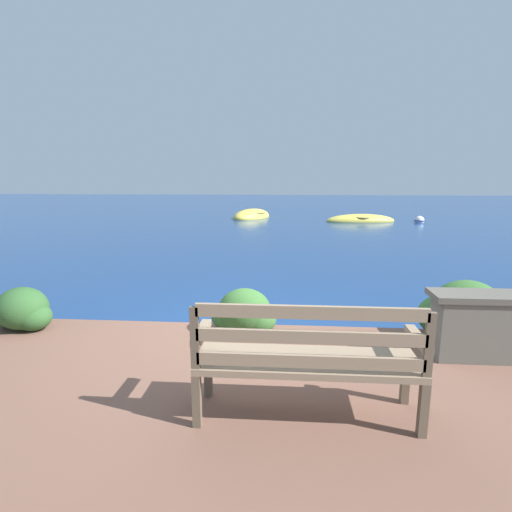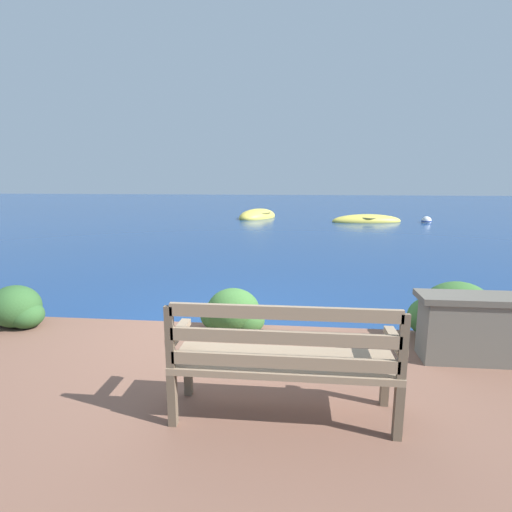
% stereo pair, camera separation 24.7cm
% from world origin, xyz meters
% --- Properties ---
extents(ground_plane, '(80.00, 80.00, 0.00)m').
position_xyz_m(ground_plane, '(0.00, 0.00, 0.00)').
color(ground_plane, navy).
extents(park_bench, '(1.64, 0.48, 0.93)m').
position_xyz_m(park_bench, '(0.70, -1.89, 0.71)').
color(park_bench, brown).
rests_on(park_bench, patio_terrace).
extents(hedge_clump_far_left, '(0.74, 0.53, 0.50)m').
position_xyz_m(hedge_clump_far_left, '(-2.55, -0.34, 0.44)').
color(hedge_clump_far_left, '#2D5628').
rests_on(hedge_clump_far_left, patio_terrace).
extents(hedge_clump_left, '(0.76, 0.55, 0.52)m').
position_xyz_m(hedge_clump_left, '(0.06, -0.25, 0.44)').
color(hedge_clump_left, '#38662D').
rests_on(hedge_clump_left, patio_terrace).
extents(hedge_clump_centre, '(0.96, 0.69, 0.66)m').
position_xyz_m(hedge_clump_centre, '(2.52, -0.23, 0.50)').
color(hedge_clump_centre, '#38662D').
rests_on(hedge_clump_centre, patio_terrace).
extents(rowboat_nearest, '(3.17, 1.36, 0.61)m').
position_xyz_m(rowboat_nearest, '(3.87, 13.50, 0.05)').
color(rowboat_nearest, '#DBC64C').
rests_on(rowboat_nearest, ground_plane).
extents(rowboat_mid, '(2.31, 2.91, 0.78)m').
position_xyz_m(rowboat_mid, '(-1.13, 14.82, 0.07)').
color(rowboat_mid, '#DBC64C').
rests_on(rowboat_mid, ground_plane).
extents(mooring_buoy, '(0.46, 0.46, 0.42)m').
position_xyz_m(mooring_buoy, '(6.44, 13.52, 0.07)').
color(mooring_buoy, white).
rests_on(mooring_buoy, ground_plane).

